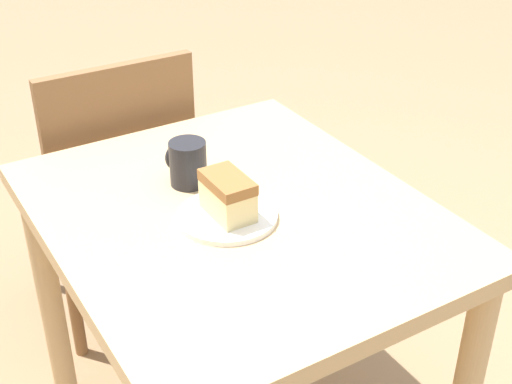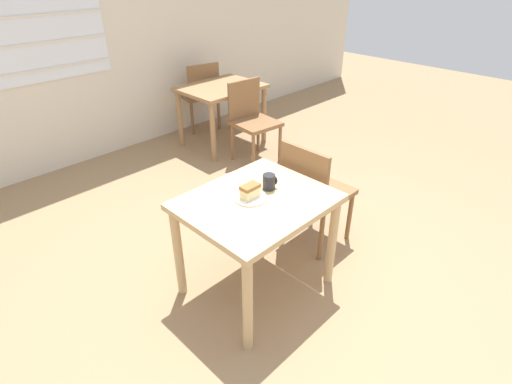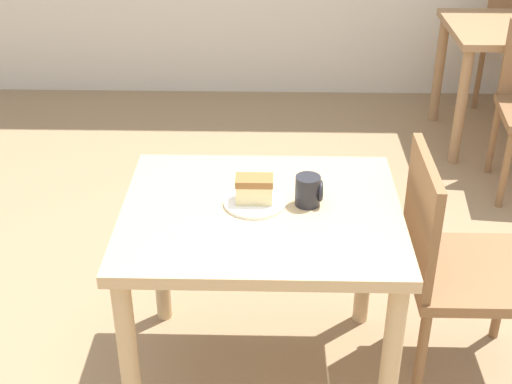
# 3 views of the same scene
# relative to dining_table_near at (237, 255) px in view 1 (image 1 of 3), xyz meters

# --- Properties ---
(ground_plane) EXTENTS (14.00, 14.00, 0.00)m
(ground_plane) POSITION_rel_dining_table_near_xyz_m (0.12, -0.22, -0.60)
(ground_plane) COLOR #997A56
(dining_table_near) EXTENTS (0.90, 0.75, 0.71)m
(dining_table_near) POSITION_rel_dining_table_near_xyz_m (0.00, 0.00, 0.00)
(dining_table_near) COLOR tan
(dining_table_near) RESTS_ON ground_plane
(chair_near_window) EXTENTS (0.44, 0.44, 0.87)m
(chair_near_window) POSITION_rel_dining_table_near_xyz_m (0.66, 0.05, -0.12)
(chair_near_window) COLOR brown
(chair_near_window) RESTS_ON ground_plane
(plate) EXTENTS (0.20, 0.20, 0.01)m
(plate) POSITION_rel_dining_table_near_xyz_m (-0.02, 0.03, 0.12)
(plate) COLOR white
(plate) RESTS_ON dining_table_near
(cake_slice) EXTENTS (0.12, 0.07, 0.09)m
(cake_slice) POSITION_rel_dining_table_near_xyz_m (-0.02, 0.03, 0.17)
(cake_slice) COLOR beige
(cake_slice) RESTS_ON plate
(coffee_mug) EXTENTS (0.09, 0.08, 0.10)m
(coffee_mug) POSITION_rel_dining_table_near_xyz_m (0.15, 0.03, 0.17)
(coffee_mug) COLOR #232328
(coffee_mug) RESTS_ON dining_table_near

